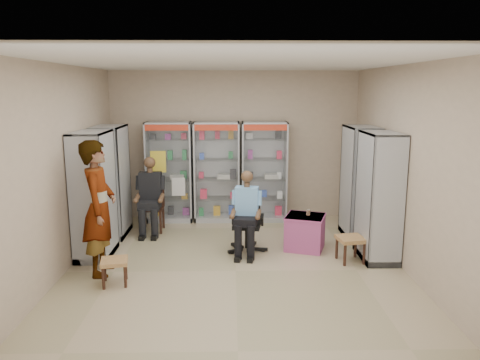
{
  "coord_description": "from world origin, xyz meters",
  "views": [
    {
      "loc": [
        -0.06,
        -6.52,
        2.66
      ],
      "look_at": [
        0.08,
        0.7,
        1.23
      ],
      "focal_mm": 35.0,
      "sensor_mm": 36.0,
      "label": 1
    }
  ],
  "objects_px": {
    "seated_shopkeeper": "(247,215)",
    "woven_stool_b": "(115,272)",
    "cabinet_back_right": "(264,172)",
    "cabinet_left_near": "(94,195)",
    "cabinet_back_mid": "(217,172)",
    "wooden_chair": "(152,207)",
    "office_chair": "(247,222)",
    "woven_stool_a": "(350,249)",
    "cabinet_right_far": "(360,183)",
    "cabinet_right_near": "(379,197)",
    "cabinet_left_far": "(111,181)",
    "standing_man": "(99,208)",
    "cabinet_back_left": "(170,172)",
    "pink_trunk": "(305,232)"
  },
  "relations": [
    {
      "from": "seated_shopkeeper",
      "to": "woven_stool_b",
      "type": "xyz_separation_m",
      "value": [
        -1.86,
        -1.25,
        -0.46
      ]
    },
    {
      "from": "cabinet_back_right",
      "to": "cabinet_left_near",
      "type": "xyz_separation_m",
      "value": [
        -2.83,
        -2.03,
        0.0
      ]
    },
    {
      "from": "cabinet_back_mid",
      "to": "wooden_chair",
      "type": "bearing_deg",
      "value": -148.69
    },
    {
      "from": "office_chair",
      "to": "woven_stool_a",
      "type": "relative_size",
      "value": 2.54
    },
    {
      "from": "cabinet_right_far",
      "to": "cabinet_right_near",
      "type": "height_order",
      "value": "same"
    },
    {
      "from": "cabinet_right_near",
      "to": "woven_stool_b",
      "type": "bearing_deg",
      "value": 103.56
    },
    {
      "from": "cabinet_right_far",
      "to": "cabinet_left_far",
      "type": "xyz_separation_m",
      "value": [
        -4.46,
        0.2,
        0.0
      ]
    },
    {
      "from": "cabinet_back_right",
      "to": "standing_man",
      "type": "relative_size",
      "value": 1.02
    },
    {
      "from": "cabinet_right_near",
      "to": "wooden_chair",
      "type": "distance_m",
      "value": 4.1
    },
    {
      "from": "cabinet_left_far",
      "to": "woven_stool_a",
      "type": "distance_m",
      "value": 4.34
    },
    {
      "from": "cabinet_right_far",
      "to": "standing_man",
      "type": "relative_size",
      "value": 1.02
    },
    {
      "from": "cabinet_back_right",
      "to": "woven_stool_a",
      "type": "height_order",
      "value": "cabinet_back_right"
    },
    {
      "from": "woven_stool_b",
      "to": "standing_man",
      "type": "relative_size",
      "value": 0.18
    },
    {
      "from": "cabinet_left_far",
      "to": "woven_stool_a",
      "type": "relative_size",
      "value": 5.06
    },
    {
      "from": "woven_stool_a",
      "to": "cabinet_left_far",
      "type": "bearing_deg",
      "value": 160.24
    },
    {
      "from": "cabinet_left_near",
      "to": "standing_man",
      "type": "distance_m",
      "value": 0.78
    },
    {
      "from": "cabinet_back_mid",
      "to": "woven_stool_b",
      "type": "distance_m",
      "value": 3.53
    },
    {
      "from": "wooden_chair",
      "to": "seated_shopkeeper",
      "type": "relative_size",
      "value": 0.74
    },
    {
      "from": "cabinet_back_left",
      "to": "seated_shopkeeper",
      "type": "relative_size",
      "value": 1.57
    },
    {
      "from": "office_chair",
      "to": "pink_trunk",
      "type": "height_order",
      "value": "office_chair"
    },
    {
      "from": "cabinet_left_near",
      "to": "pink_trunk",
      "type": "relative_size",
      "value": 3.35
    },
    {
      "from": "cabinet_back_left",
      "to": "woven_stool_a",
      "type": "relative_size",
      "value": 5.06
    },
    {
      "from": "cabinet_left_near",
      "to": "cabinet_back_left",
      "type": "bearing_deg",
      "value": 155.39
    },
    {
      "from": "wooden_chair",
      "to": "pink_trunk",
      "type": "xyz_separation_m",
      "value": [
        2.72,
        -1.05,
        -0.18
      ]
    },
    {
      "from": "office_chair",
      "to": "seated_shopkeeper",
      "type": "height_order",
      "value": "seated_shopkeeper"
    },
    {
      "from": "cabinet_right_near",
      "to": "woven_stool_b",
      "type": "xyz_separation_m",
      "value": [
        -3.9,
        -0.94,
        -0.82
      ]
    },
    {
      "from": "cabinet_back_mid",
      "to": "pink_trunk",
      "type": "xyz_separation_m",
      "value": [
        1.52,
        -1.78,
        -0.71
      ]
    },
    {
      "from": "cabinet_left_far",
      "to": "seated_shopkeeper",
      "type": "height_order",
      "value": "cabinet_left_far"
    },
    {
      "from": "cabinet_left_far",
      "to": "wooden_chair",
      "type": "relative_size",
      "value": 2.13
    },
    {
      "from": "cabinet_back_right",
      "to": "woven_stool_b",
      "type": "relative_size",
      "value": 5.6
    },
    {
      "from": "cabinet_back_right",
      "to": "standing_man",
      "type": "height_order",
      "value": "cabinet_back_right"
    },
    {
      "from": "cabinet_left_far",
      "to": "woven_stool_b",
      "type": "distance_m",
      "value": 2.45
    },
    {
      "from": "pink_trunk",
      "to": "seated_shopkeeper",
      "type": "bearing_deg",
      "value": -171.51
    },
    {
      "from": "woven_stool_a",
      "to": "standing_man",
      "type": "height_order",
      "value": "standing_man"
    },
    {
      "from": "wooden_chair",
      "to": "pink_trunk",
      "type": "height_order",
      "value": "wooden_chair"
    },
    {
      "from": "woven_stool_b",
      "to": "standing_man",
      "type": "height_order",
      "value": "standing_man"
    },
    {
      "from": "cabinet_back_left",
      "to": "pink_trunk",
      "type": "relative_size",
      "value": 3.35
    },
    {
      "from": "office_chair",
      "to": "pink_trunk",
      "type": "distance_m",
      "value": 1.0
    },
    {
      "from": "wooden_chair",
      "to": "pink_trunk",
      "type": "relative_size",
      "value": 1.57
    },
    {
      "from": "cabinet_right_near",
      "to": "cabinet_back_mid",
      "type": "bearing_deg",
      "value": 49.16
    },
    {
      "from": "cabinet_left_near",
      "to": "pink_trunk",
      "type": "bearing_deg",
      "value": 94.26
    },
    {
      "from": "cabinet_back_left",
      "to": "wooden_chair",
      "type": "height_order",
      "value": "cabinet_back_left"
    },
    {
      "from": "cabinet_back_mid",
      "to": "cabinet_left_far",
      "type": "relative_size",
      "value": 1.0
    },
    {
      "from": "cabinet_right_far",
      "to": "woven_stool_b",
      "type": "distance_m",
      "value": 4.47
    },
    {
      "from": "cabinet_back_left",
      "to": "seated_shopkeeper",
      "type": "distance_m",
      "value": 2.46
    },
    {
      "from": "woven_stool_b",
      "to": "pink_trunk",
      "type": "bearing_deg",
      "value": 26.18
    },
    {
      "from": "cabinet_back_left",
      "to": "woven_stool_b",
      "type": "bearing_deg",
      "value": -96.6
    },
    {
      "from": "office_chair",
      "to": "woven_stool_b",
      "type": "xyz_separation_m",
      "value": [
        -1.86,
        -1.3,
        -0.32
      ]
    },
    {
      "from": "cabinet_back_left",
      "to": "woven_stool_b",
      "type": "distance_m",
      "value": 3.3
    },
    {
      "from": "cabinet_left_near",
      "to": "wooden_chair",
      "type": "bearing_deg",
      "value": 152.39
    }
  ]
}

